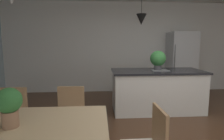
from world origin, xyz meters
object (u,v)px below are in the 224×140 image
at_px(chair_far_left, 10,118).
at_px(chair_far_right, 70,117).
at_px(dining_table, 10,133).
at_px(refrigerator, 181,63).
at_px(kitchen_island, 157,90).
at_px(potted_plant_on_table, 9,104).
at_px(potted_plant_on_island, 158,59).

height_order(chair_far_left, chair_far_right, same).
xyz_separation_m(dining_table, refrigerator, (3.23, 3.72, 0.23)).
bearing_deg(kitchen_island, chair_far_left, -149.87).
xyz_separation_m(chair_far_right, potted_plant_on_table, (-0.38, -0.89, 0.48)).
relative_size(chair_far_right, potted_plant_on_island, 2.04).
bearing_deg(potted_plant_on_island, refrigerator, 50.98).
xyz_separation_m(kitchen_island, potted_plant_on_island, (0.00, -0.00, 0.68)).
relative_size(kitchen_island, potted_plant_on_table, 5.53).
xyz_separation_m(dining_table, potted_plant_on_island, (2.08, 2.30, 0.47)).
xyz_separation_m(chair_far_left, kitchen_island, (2.48, 1.44, -0.01)).
bearing_deg(potted_plant_on_table, kitchen_island, 48.62).
bearing_deg(potted_plant_on_island, dining_table, -132.11).
xyz_separation_m(kitchen_island, refrigerator, (1.15, 1.42, 0.44)).
bearing_deg(dining_table, chair_far_left, 114.96).
distance_m(chair_far_right, potted_plant_on_island, 2.31).
distance_m(chair_far_left, kitchen_island, 2.87).
bearing_deg(potted_plant_on_table, chair_far_right, 67.09).
distance_m(chair_far_left, potted_plant_on_island, 2.95).
relative_size(dining_table, kitchen_island, 0.91).
distance_m(kitchen_island, refrigerator, 1.88).
height_order(kitchen_island, potted_plant_on_table, potted_plant_on_table).
relative_size(dining_table, potted_plant_on_table, 5.01).
bearing_deg(chair_far_left, chair_far_right, -0.00).
bearing_deg(potted_plant_on_island, chair_far_left, -149.88).
bearing_deg(chair_far_right, kitchen_island, 40.65).
bearing_deg(refrigerator, chair_far_right, -134.69).
distance_m(dining_table, chair_far_left, 0.97).
relative_size(dining_table, potted_plant_on_island, 4.17).
bearing_deg(potted_plant_on_table, potted_plant_on_island, 48.60).
bearing_deg(dining_table, potted_plant_on_table, -47.57).
relative_size(refrigerator, potted_plant_on_table, 5.09).
bearing_deg(potted_plant_on_island, kitchen_island, 180.00).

